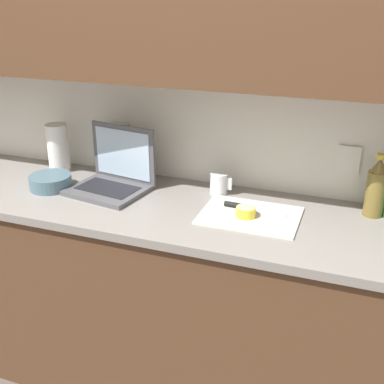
# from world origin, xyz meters

# --- Properties ---
(ground_plane) EXTENTS (12.00, 12.00, 0.00)m
(ground_plane) POSITION_xyz_m (0.00, 0.00, 0.00)
(ground_plane) COLOR #564C47
(ground_plane) RESTS_ON ground
(wall_back) EXTENTS (5.20, 0.38, 2.60)m
(wall_back) POSITION_xyz_m (0.00, 0.23, 1.56)
(wall_back) COLOR white
(wall_back) RESTS_ON ground_plane
(counter_unit) EXTENTS (2.54, 0.60, 0.94)m
(counter_unit) POSITION_xyz_m (-0.02, 0.00, 0.48)
(counter_unit) COLOR brown
(counter_unit) RESTS_ON ground_plane
(laptop) EXTENTS (0.36, 0.31, 0.27)m
(laptop) POSITION_xyz_m (-0.22, 0.08, 1.00)
(laptop) COLOR #515156
(laptop) RESTS_ON counter_unit
(cutting_board) EXTENTS (0.38, 0.28, 0.01)m
(cutting_board) POSITION_xyz_m (0.42, 0.01, 0.94)
(cutting_board) COLOR silver
(cutting_board) RESTS_ON counter_unit
(knife) EXTENTS (0.26, 0.04, 0.02)m
(knife) POSITION_xyz_m (0.38, 0.05, 0.95)
(knife) COLOR silver
(knife) RESTS_ON cutting_board
(lemon_half_cut) EXTENTS (0.08, 0.08, 0.04)m
(lemon_half_cut) POSITION_xyz_m (0.40, -0.01, 0.96)
(lemon_half_cut) COLOR yellow
(lemon_half_cut) RESTS_ON cutting_board
(bottle_green_soda) EXTENTS (0.08, 0.08, 0.25)m
(bottle_green_soda) POSITION_xyz_m (0.86, 0.19, 1.05)
(bottle_green_soda) COLOR olive
(bottle_green_soda) RESTS_ON counter_unit
(measuring_cup) EXTENTS (0.10, 0.08, 0.09)m
(measuring_cup) POSITION_xyz_m (0.23, 0.19, 0.98)
(measuring_cup) COLOR silver
(measuring_cup) RESTS_ON counter_unit
(bowl_white) EXTENTS (0.18, 0.18, 0.06)m
(bowl_white) POSITION_xyz_m (-0.49, -0.01, 0.97)
(bowl_white) COLOR slate
(bowl_white) RESTS_ON counter_unit
(paper_towel_roll) EXTENTS (0.10, 0.10, 0.23)m
(paper_towel_roll) POSITION_xyz_m (-0.58, 0.20, 1.05)
(paper_towel_roll) COLOR white
(paper_towel_roll) RESTS_ON counter_unit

